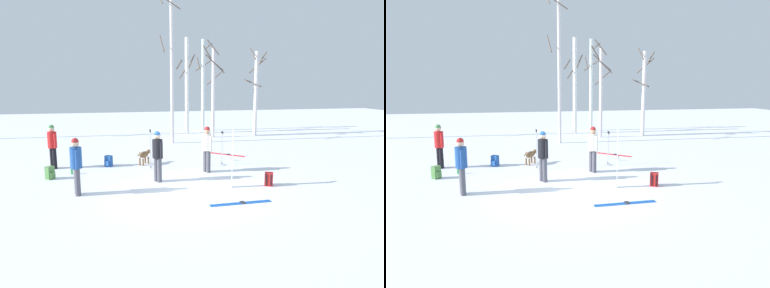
# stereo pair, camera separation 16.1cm
# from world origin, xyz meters

# --- Properties ---
(ground_plane) EXTENTS (60.00, 60.00, 0.00)m
(ground_plane) POSITION_xyz_m (0.00, 0.00, 0.00)
(ground_plane) COLOR white
(person_0) EXTENTS (0.34, 0.48, 1.72)m
(person_0) POSITION_xyz_m (1.17, 2.12, 0.98)
(person_0) COLOR #4C4C56
(person_0) RESTS_ON ground_plane
(person_1) EXTENTS (0.36, 0.43, 1.72)m
(person_1) POSITION_xyz_m (-4.50, 3.93, 0.98)
(person_1) COLOR black
(person_1) RESTS_ON ground_plane
(person_2) EXTENTS (0.34, 0.51, 1.72)m
(person_2) POSITION_xyz_m (-3.27, 0.33, 0.98)
(person_2) COLOR #4C4C56
(person_2) RESTS_ON ground_plane
(person_3) EXTENTS (0.34, 0.47, 1.72)m
(person_3) POSITION_xyz_m (-0.77, 1.24, 0.98)
(person_3) COLOR #4C4C56
(person_3) RESTS_ON ground_plane
(dog) EXTENTS (0.59, 0.73, 0.57)m
(dog) POSITION_xyz_m (-0.99, 3.90, 0.39)
(dog) COLOR brown
(dog) RESTS_ON ground_plane
(ski_pair_planted_0) EXTENTS (0.08, 0.26, 1.89)m
(ski_pair_planted_0) POSITION_xyz_m (1.43, 0.02, 0.94)
(ski_pair_planted_0) COLOR white
(ski_pair_planted_0) RESTS_ON ground_plane
(ski_pair_lying_0) EXTENTS (1.78, 0.21, 0.05)m
(ski_pair_lying_0) POSITION_xyz_m (1.21, -1.42, 0.01)
(ski_pair_lying_0) COLOR blue
(ski_pair_lying_0) RESTS_ON ground_plane
(ski_pair_lying_1) EXTENTS (1.39, 1.32, 0.05)m
(ski_pair_lying_1) POSITION_xyz_m (2.90, 4.97, 0.01)
(ski_pair_lying_1) COLOR red
(ski_pair_lying_1) RESTS_ON ground_plane
(ski_poles_0) EXTENTS (0.07, 0.27, 1.54)m
(ski_poles_0) POSITION_xyz_m (-0.82, 3.06, 0.82)
(ski_poles_0) COLOR #B2B2BC
(ski_poles_0) RESTS_ON ground_plane
(ski_poles_1) EXTENTS (0.07, 0.23, 1.38)m
(ski_poles_1) POSITION_xyz_m (2.06, 3.08, 0.74)
(ski_poles_1) COLOR #B2B2BC
(ski_poles_1) RESTS_ON ground_plane
(backpack_0) EXTENTS (0.32, 0.34, 0.44)m
(backpack_0) POSITION_xyz_m (2.68, -0.00, 0.21)
(backpack_0) COLOR red
(backpack_0) RESTS_ON ground_plane
(backpack_1) EXTENTS (0.33, 0.34, 0.44)m
(backpack_1) POSITION_xyz_m (-2.43, 3.80, 0.21)
(backpack_1) COLOR #1E4C99
(backpack_1) RESTS_ON ground_plane
(backpack_2) EXTENTS (0.35, 0.34, 0.44)m
(backpack_2) POSITION_xyz_m (-4.38, 2.36, 0.21)
(backpack_2) COLOR #4C7F3F
(backpack_2) RESTS_ON ground_plane
(water_bottle_0) EXTENTS (0.08, 0.08, 0.26)m
(water_bottle_0) POSITION_xyz_m (-3.72, 2.87, 0.13)
(water_bottle_0) COLOR green
(water_bottle_0) RESTS_ON ground_plane
(water_bottle_1) EXTENTS (0.06, 0.06, 0.22)m
(water_bottle_1) POSITION_xyz_m (2.71, 3.75, 0.10)
(water_bottle_1) COLOR silver
(water_bottle_1) RESTS_ON ground_plane
(birch_tree_1) EXTENTS (1.09, 1.25, 7.93)m
(birch_tree_1) POSITION_xyz_m (0.92, 8.66, 4.08)
(birch_tree_1) COLOR silver
(birch_tree_1) RESTS_ON ground_plane
(birch_tree_2) EXTENTS (1.27, 0.98, 6.12)m
(birch_tree_2) POSITION_xyz_m (2.48, 12.21, 3.14)
(birch_tree_2) COLOR white
(birch_tree_2) RESTS_ON ground_plane
(birch_tree_3) EXTENTS (1.32, 1.34, 5.76)m
(birch_tree_3) POSITION_xyz_m (3.71, 10.23, 2.83)
(birch_tree_3) COLOR silver
(birch_tree_3) RESTS_ON ground_plane
(birch_tree_4) EXTENTS (1.22, 1.53, 6.18)m
(birch_tree_4) POSITION_xyz_m (3.86, 13.33, 3.25)
(birch_tree_4) COLOR silver
(birch_tree_4) RESTS_ON ground_plane
(birch_tree_5) EXTENTS (1.56, 1.57, 5.39)m
(birch_tree_5) POSITION_xyz_m (6.53, 10.48, 2.76)
(birch_tree_5) COLOR silver
(birch_tree_5) RESTS_ON ground_plane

